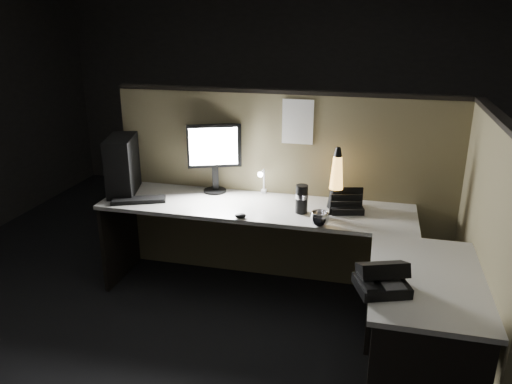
% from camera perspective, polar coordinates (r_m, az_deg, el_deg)
% --- Properties ---
extents(floor, '(6.00, 6.00, 0.00)m').
position_cam_1_polar(floor, '(3.47, -0.07, -16.63)').
color(floor, black).
rests_on(floor, ground).
extents(room_shell, '(6.00, 6.00, 6.00)m').
position_cam_1_polar(room_shell, '(2.83, -0.08, 10.83)').
color(room_shell, silver).
rests_on(room_shell, ground).
extents(partition_back, '(2.66, 0.06, 1.50)m').
position_cam_1_polar(partition_back, '(3.93, 3.20, 0.25)').
color(partition_back, brown).
rests_on(partition_back, ground).
extents(partition_right, '(0.06, 1.66, 1.50)m').
position_cam_1_polar(partition_right, '(3.17, 24.61, -6.56)').
color(partition_right, brown).
rests_on(partition_right, ground).
extents(desk, '(2.60, 1.60, 0.73)m').
position_cam_1_polar(desk, '(3.35, 3.98, -6.49)').
color(desk, '#ACAAA2').
rests_on(desk, ground).
extents(pc_tower, '(0.30, 0.46, 0.44)m').
position_cam_1_polar(pc_tower, '(4.00, -15.01, 3.00)').
color(pc_tower, black).
rests_on(pc_tower, desk).
extents(monitor, '(0.40, 0.20, 0.54)m').
position_cam_1_polar(monitor, '(3.87, -4.79, 4.63)').
color(monitor, black).
rests_on(monitor, desk).
extents(keyboard, '(0.42, 0.28, 0.02)m').
position_cam_1_polar(keyboard, '(3.83, -13.27, -0.92)').
color(keyboard, black).
rests_on(keyboard, desk).
extents(mouse, '(0.09, 0.07, 0.03)m').
position_cam_1_polar(mouse, '(3.44, -1.78, -2.72)').
color(mouse, black).
rests_on(mouse, desk).
extents(clip_lamp, '(0.04, 0.16, 0.21)m').
position_cam_1_polar(clip_lamp, '(3.82, 0.72, 1.36)').
color(clip_lamp, white).
rests_on(clip_lamp, desk).
extents(organizer, '(0.27, 0.25, 0.17)m').
position_cam_1_polar(organizer, '(3.62, 10.27, -1.48)').
color(organizer, black).
rests_on(organizer, desk).
extents(lava_lamp, '(0.12, 0.12, 0.45)m').
position_cam_1_polar(lava_lamp, '(3.61, 9.16, 1.05)').
color(lava_lamp, black).
rests_on(lava_lamp, desk).
extents(travel_mug, '(0.09, 0.09, 0.20)m').
position_cam_1_polar(travel_mug, '(3.51, 5.24, -0.81)').
color(travel_mug, black).
rests_on(travel_mug, desk).
extents(steel_mug, '(0.14, 0.14, 0.10)m').
position_cam_1_polar(steel_mug, '(3.32, 7.29, -3.06)').
color(steel_mug, '#B5B5BC').
rests_on(steel_mug, desk).
extents(figurine, '(0.06, 0.06, 0.06)m').
position_cam_1_polar(figurine, '(3.73, 10.05, -0.65)').
color(figurine, yellow).
rests_on(figurine, desk).
extents(pinned_paper, '(0.23, 0.00, 0.33)m').
position_cam_1_polar(pinned_paper, '(3.73, 4.79, 7.99)').
color(pinned_paper, white).
rests_on(pinned_paper, partition_back).
extents(desk_phone, '(0.31, 0.31, 0.15)m').
position_cam_1_polar(desk_phone, '(2.65, 14.10, -9.60)').
color(desk_phone, black).
rests_on(desk_phone, desk).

